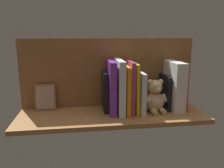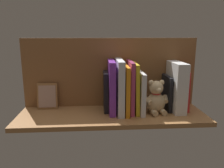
{
  "view_description": "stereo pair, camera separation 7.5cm",
  "coord_description": "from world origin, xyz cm",
  "px_view_note": "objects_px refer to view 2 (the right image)",
  "views": [
    {
      "loc": [
        14.73,
        106.03,
        39.79
      ],
      "look_at": [
        0.0,
        0.0,
        15.24
      ],
      "focal_mm": 35.73,
      "sensor_mm": 36.0,
      "label": 1
    },
    {
      "loc": [
        7.3,
        106.79,
        39.79
      ],
      "look_at": [
        0.0,
        0.0,
        15.24
      ],
      "focal_mm": 35.73,
      "sensor_mm": 36.0,
      "label": 2
    }
  ],
  "objects_px": {
    "teddy_bear": "(156,98)",
    "picture_frame_leaning": "(47,96)",
    "dictionary_thick_white": "(176,87)",
    "book_0": "(183,90)"
  },
  "relations": [
    {
      "from": "dictionary_thick_white",
      "to": "teddy_bear",
      "type": "relative_size",
      "value": 1.49
    },
    {
      "from": "teddy_bear",
      "to": "picture_frame_leaning",
      "type": "distance_m",
      "value": 0.57
    },
    {
      "from": "dictionary_thick_white",
      "to": "picture_frame_leaning",
      "type": "height_order",
      "value": "dictionary_thick_white"
    },
    {
      "from": "picture_frame_leaning",
      "to": "book_0",
      "type": "bearing_deg",
      "value": 175.99
    },
    {
      "from": "teddy_bear",
      "to": "book_0",
      "type": "bearing_deg",
      "value": -170.94
    },
    {
      "from": "book_0",
      "to": "dictionary_thick_white",
      "type": "distance_m",
      "value": 0.05
    },
    {
      "from": "dictionary_thick_white",
      "to": "book_0",
      "type": "bearing_deg",
      "value": -155.63
    },
    {
      "from": "book_0",
      "to": "dictionary_thick_white",
      "type": "bearing_deg",
      "value": 24.37
    },
    {
      "from": "book_0",
      "to": "picture_frame_leaning",
      "type": "height_order",
      "value": "book_0"
    },
    {
      "from": "dictionary_thick_white",
      "to": "teddy_bear",
      "type": "xyz_separation_m",
      "value": [
        0.11,
        0.03,
        -0.05
      ]
    }
  ]
}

